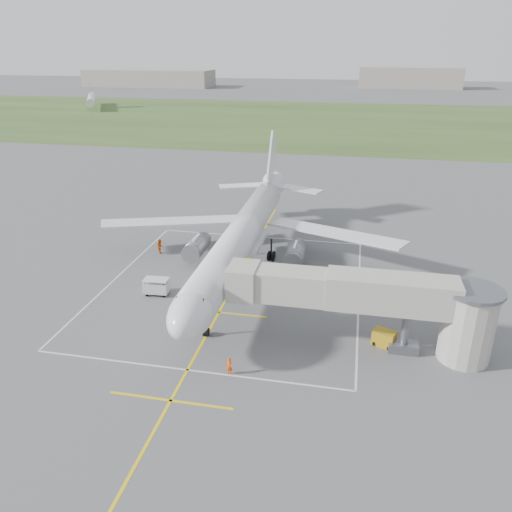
% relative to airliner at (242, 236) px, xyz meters
% --- Properties ---
extents(ground, '(700.00, 700.00, 0.00)m').
position_rel_airliner_xyz_m(ground, '(0.00, -0.75, -4.39)').
color(ground, '#555558').
rests_on(ground, ground).
extents(grass_strip, '(700.00, 120.00, 0.02)m').
position_rel_airliner_xyz_m(grass_strip, '(0.00, 129.25, -4.38)').
color(grass_strip, '#364920').
rests_on(grass_strip, ground).
extents(apron_markings, '(28.20, 60.00, 0.01)m').
position_rel_airliner_xyz_m(apron_markings, '(0.00, -6.57, -4.38)').
color(apron_markings, yellow).
rests_on(apron_markings, ground).
extents(airliner, '(38.93, 46.75, 13.52)m').
position_rel_airliner_xyz_m(airliner, '(0.00, 0.00, 0.00)').
color(airliner, silver).
rests_on(airliner, ground).
extents(jet_bridge, '(23.40, 5.00, 7.20)m').
position_rel_airliner_xyz_m(jet_bridge, '(15.72, -14.25, 0.35)').
color(jet_bridge, gray).
rests_on(jet_bridge, ground).
extents(gpu_unit, '(2.31, 1.97, 1.48)m').
position_rel_airliner_xyz_m(gpu_unit, '(16.33, -13.58, -3.66)').
color(gpu_unit, '#B38716').
rests_on(gpu_unit, ground).
extents(baggage_cart, '(2.74, 1.76, 1.84)m').
position_rel_airliner_xyz_m(baggage_cart, '(-7.73, -8.23, -3.45)').
color(baggage_cart, silver).
rests_on(baggage_cart, ground).
extents(ramp_worker_nose, '(0.64, 0.49, 1.59)m').
position_rel_airliner_xyz_m(ramp_worker_nose, '(3.63, -20.59, -3.60)').
color(ramp_worker_nose, '#F94C07').
rests_on(ramp_worker_nose, ground).
extents(ramp_worker_wing, '(1.11, 1.15, 1.87)m').
position_rel_airliner_xyz_m(ramp_worker_wing, '(-11.73, 2.99, -3.46)').
color(ramp_worker_wing, '#EB5607').
rests_on(ramp_worker_wing, ground).
extents(distant_hangars, '(345.00, 49.00, 12.00)m').
position_rel_airliner_xyz_m(distant_hangars, '(-16.15, 264.44, 0.78)').
color(distant_hangars, gray).
rests_on(distant_hangars, ground).
extents(distant_aircraft, '(221.10, 72.36, 8.85)m').
position_rel_airliner_xyz_m(distant_aircraft, '(0.96, 169.75, -0.80)').
color(distant_aircraft, silver).
rests_on(distant_aircraft, ground).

